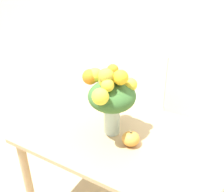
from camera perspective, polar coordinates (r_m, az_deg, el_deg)
name	(u,v)px	position (r m, az deg, el deg)	size (l,w,h in m)	color
wall_back	(193,9)	(2.82, 17.13, 17.63)	(8.00, 0.06, 2.70)	silver
dining_table	(123,147)	(1.86, 2.48, -11.06)	(1.33, 0.86, 0.75)	tan
flower_vase	(111,94)	(1.67, -0.31, 0.42)	(0.38, 0.38, 0.50)	#B2CCBC
pumpkin	(131,139)	(1.70, 4.09, -9.23)	(0.12, 0.12, 0.11)	gold
dining_chair_near_window	(140,103)	(2.65, 6.09, -1.55)	(0.47, 0.47, 1.00)	silver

